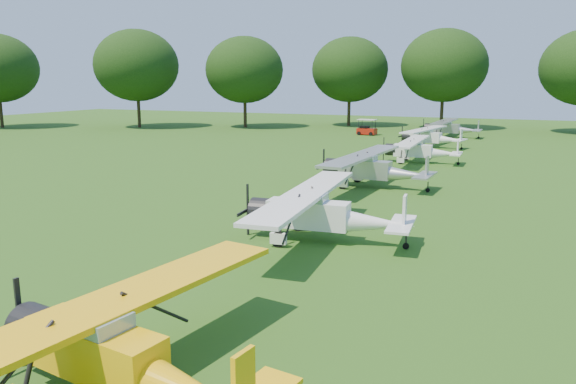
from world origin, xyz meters
name	(u,v)px	position (x,y,z in m)	size (l,w,h in m)	color
ground	(284,243)	(0.00, 0.00, 0.00)	(160.00, 160.00, 0.00)	#234C13
tree_belt	(381,29)	(3.57, 0.16, 8.03)	(137.36, 130.27, 14.52)	#2E2412
aircraft_2	(112,349)	(1.43, -11.62, 1.21)	(6.65, 10.54, 2.07)	#FFBC0A
aircraft_3	(321,211)	(1.22, 0.80, 1.25)	(6.83, 10.88, 2.14)	white
aircraft_4	(372,167)	(0.12, 12.79, 1.25)	(6.82, 10.86, 2.14)	#BDBDC1
aircraft_5	(419,149)	(0.86, 24.09, 1.11)	(6.03, 9.58, 1.89)	white
aircraft_6	(430,136)	(-0.02, 34.71, 1.12)	(6.18, 9.79, 1.92)	white
aircraft_7	(450,127)	(0.42, 45.35, 1.17)	(6.41, 10.19, 2.01)	#BDBDC1
golf_cart	(366,130)	(-8.87, 44.46, 0.61)	(2.28, 1.56, 1.83)	#A91A0C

